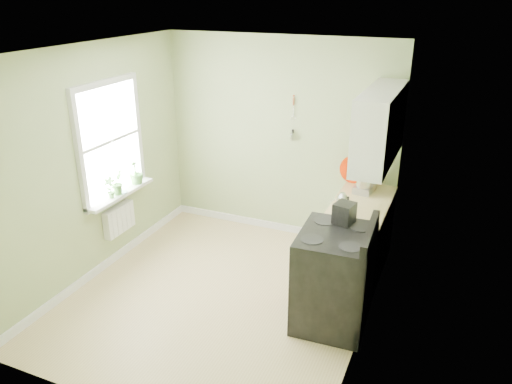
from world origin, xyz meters
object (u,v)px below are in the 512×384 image
at_px(stove, 334,278).
at_px(stand_mixer, 366,177).
at_px(coffee_maker, 344,219).
at_px(kettle, 342,202).

bearing_deg(stove, stand_mixer, 91.13).
xyz_separation_m(stand_mixer, coffee_maker, (0.02, -1.20, -0.02)).
bearing_deg(kettle, stove, -79.23).
bearing_deg(stand_mixer, kettle, -100.45).
xyz_separation_m(kettle, coffee_maker, (0.15, -0.54, 0.05)).
relative_size(stove, stand_mixer, 2.73).
bearing_deg(kettle, stand_mixer, 79.55).
distance_m(stove, kettle, 0.95).
xyz_separation_m(stove, coffee_maker, (-0.00, 0.26, 0.55)).
xyz_separation_m(stove, stand_mixer, (-0.03, 1.46, 0.57)).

